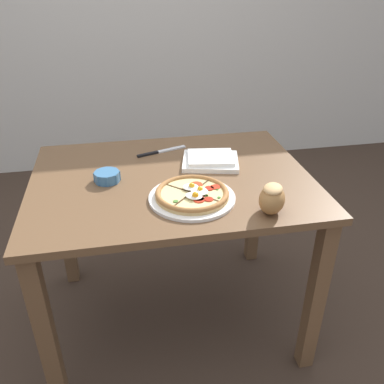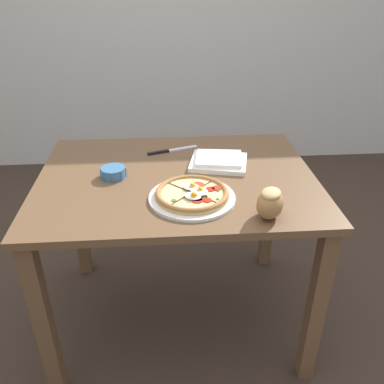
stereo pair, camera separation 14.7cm
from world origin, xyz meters
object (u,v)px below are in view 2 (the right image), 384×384
object	(u,v)px
pizza	(192,195)
napkin_folded	(219,161)
ramekin_bowl	(113,172)
knife_main	(172,150)
dining_table	(177,201)
bread_piece_near	(270,203)

from	to	relation	value
pizza	napkin_folded	distance (m)	0.32
ramekin_bowl	knife_main	world-z (taller)	ramekin_bowl
dining_table	pizza	distance (m)	0.24
dining_table	knife_main	world-z (taller)	knife_main
dining_table	knife_main	xyz separation A→B (m)	(-0.01, 0.25, 0.12)
pizza	bread_piece_near	size ratio (longest dim) A/B	2.18
dining_table	napkin_folded	xyz separation A→B (m)	(0.18, 0.09, 0.14)
napkin_folded	pizza	bearing A→B (deg)	-115.26
dining_table	napkin_folded	bearing A→B (deg)	26.71
pizza	ramekin_bowl	world-z (taller)	pizza
dining_table	knife_main	bearing A→B (deg)	92.46
bread_piece_near	ramekin_bowl	bearing A→B (deg)	148.52
napkin_folded	knife_main	bearing A→B (deg)	140.69
pizza	ramekin_bowl	xyz separation A→B (m)	(-0.30, 0.20, 0.00)
ramekin_bowl	knife_main	xyz separation A→B (m)	(0.24, 0.24, -0.02)
ramekin_bowl	dining_table	bearing A→B (deg)	-1.86
dining_table	ramekin_bowl	world-z (taller)	ramekin_bowl
pizza	dining_table	bearing A→B (deg)	104.16
ramekin_bowl	napkin_folded	bearing A→B (deg)	10.89
bread_piece_near	knife_main	world-z (taller)	bread_piece_near
ramekin_bowl	knife_main	distance (m)	0.35
napkin_folded	dining_table	bearing A→B (deg)	-153.29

